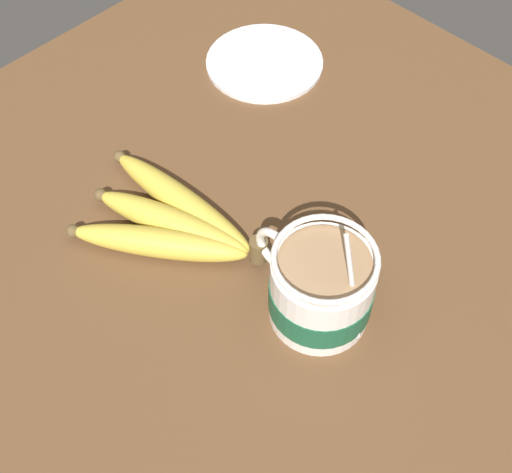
% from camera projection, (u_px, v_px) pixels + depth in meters
% --- Properties ---
extents(table, '(0.95, 0.95, 0.03)m').
position_uv_depth(table, '(259.00, 270.00, 0.79)').
color(table, brown).
rests_on(table, ground).
extents(coffee_mug, '(0.14, 0.11, 0.15)m').
position_uv_depth(coffee_mug, '(323.00, 286.00, 0.71)').
color(coffee_mug, white).
rests_on(coffee_mug, table).
extents(banana_bunch, '(0.24, 0.15, 0.04)m').
position_uv_depth(banana_bunch, '(172.00, 222.00, 0.79)').
color(banana_bunch, brown).
rests_on(banana_bunch, table).
extents(small_plate, '(0.16, 0.16, 0.01)m').
position_uv_depth(small_plate, '(264.00, 62.00, 0.97)').
color(small_plate, white).
rests_on(small_plate, table).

